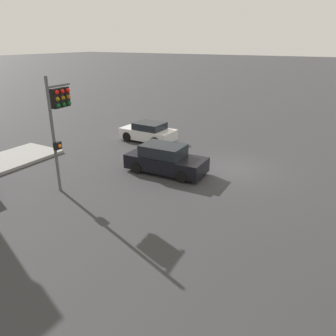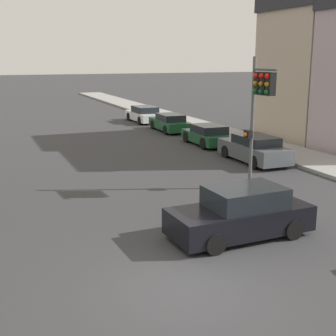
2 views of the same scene
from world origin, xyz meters
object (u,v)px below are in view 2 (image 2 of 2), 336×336
at_px(parked_car_3, 144,114).
at_px(crossing_car_1, 241,214).
at_px(traffic_signal, 260,97).
at_px(parked_car_2, 170,123).
at_px(parked_car_0, 254,149).
at_px(parked_car_1, 208,135).

bearing_deg(parked_car_3, crossing_car_1, 166.05).
relative_size(traffic_signal, parked_car_2, 1.18).
xyz_separation_m(traffic_signal, parked_car_0, (2.97, 4.85, -3.23)).
height_order(parked_car_0, parked_car_3, parked_car_0).
relative_size(parked_car_0, parked_car_2, 1.01).
bearing_deg(traffic_signal, parked_car_0, -126.16).
height_order(parked_car_0, parked_car_1, parked_car_0).
bearing_deg(parked_car_0, crossing_car_1, 145.61).
height_order(traffic_signal, parked_car_0, traffic_signal).
bearing_deg(parked_car_2, traffic_signal, 171.56).
bearing_deg(parked_car_0, parked_car_3, 0.55).
xyz_separation_m(parked_car_1, parked_car_2, (-0.07, 6.23, 0.01)).
height_order(parked_car_2, parked_car_3, parked_car_3).
height_order(parked_car_1, parked_car_2, parked_car_2).
distance_m(parked_car_0, parked_car_3, 17.26).
relative_size(parked_car_1, parked_car_2, 0.91).
height_order(parked_car_1, parked_car_3, parked_car_3).
bearing_deg(crossing_car_1, parked_car_3, -105.42).
bearing_deg(crossing_car_1, parked_car_0, -126.89).
relative_size(parked_car_0, parked_car_1, 1.10).
relative_size(traffic_signal, parked_car_3, 1.16).
relative_size(crossing_car_1, parked_car_3, 0.95).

